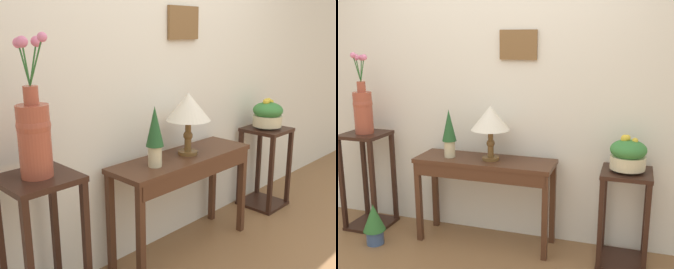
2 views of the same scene
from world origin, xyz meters
TOP-DOWN VIEW (x-y plane):
  - back_wall_with_art at (0.00, 1.45)m, footprint 9.00×0.13m
  - console_table at (-0.04, 1.16)m, footprint 1.16×0.36m
  - table_lamp at (0.01, 1.18)m, footprint 0.32×0.32m
  - potted_plant_on_console at (-0.34, 1.15)m, footprint 0.12×0.12m
  - pedestal_stand_left at (-1.17, 1.15)m, footprint 0.37×0.37m
  - flower_vase_tall_left at (-1.17, 1.15)m, footprint 0.17×0.21m
  - pedestal_stand_right at (1.09, 1.18)m, footprint 0.37×0.37m
  - planter_bowl_wide_right at (1.09, 1.18)m, footprint 0.26×0.26m

SIDE VIEW (x-z plane):
  - pedestal_stand_right at x=1.09m, z-range 0.00..0.75m
  - pedestal_stand_left at x=-1.17m, z-range 0.00..0.89m
  - console_table at x=-0.04m, z-range 0.25..0.99m
  - planter_bowl_wide_right at x=1.09m, z-range 0.74..1.01m
  - potted_plant_on_console at x=-0.34m, z-range 0.76..1.16m
  - table_lamp at x=0.01m, z-range 0.85..1.29m
  - flower_vase_tall_left at x=-1.17m, z-range 0.77..1.48m
  - back_wall_with_art at x=0.00m, z-range 0.00..2.80m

